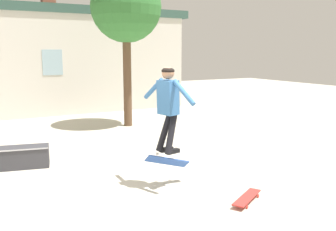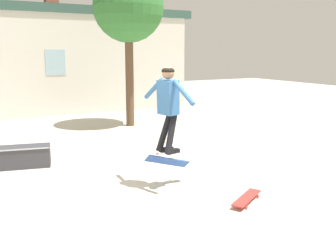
# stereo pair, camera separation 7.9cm
# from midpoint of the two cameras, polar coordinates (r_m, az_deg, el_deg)

# --- Properties ---
(ground_plane) EXTENTS (40.00, 40.00, 0.00)m
(ground_plane) POSITION_cam_midpoint_polar(r_m,az_deg,el_deg) (6.61, -5.37, -11.15)
(ground_plane) COLOR beige
(building_backdrop) EXTENTS (12.13, 0.52, 5.27)m
(building_backdrop) POSITION_cam_midpoint_polar(r_m,az_deg,el_deg) (14.21, -19.16, 8.19)
(building_backdrop) COLOR beige
(building_backdrop) RESTS_ON ground_plane
(tree_right) EXTENTS (2.16, 2.16, 4.77)m
(tree_right) POSITION_cam_midpoint_polar(r_m,az_deg,el_deg) (11.90, -6.61, 15.94)
(tree_right) COLOR brown
(tree_right) RESTS_ON ground_plane
(skate_ledge) EXTENTS (1.52, 0.75, 0.44)m
(skate_ledge) POSITION_cam_midpoint_polar(r_m,az_deg,el_deg) (8.28, -23.00, -5.96)
(skate_ledge) COLOR #38383D
(skate_ledge) RESTS_ON ground_plane
(skater) EXTENTS (0.38, 1.27, 1.48)m
(skater) POSITION_cam_midpoint_polar(r_m,az_deg,el_deg) (6.35, -0.35, 2.08)
(skater) COLOR teal
(skateboard_flipping) EXTENTS (0.80, 0.28, 0.38)m
(skateboard_flipping) POSITION_cam_midpoint_polar(r_m,az_deg,el_deg) (6.68, -0.45, -6.95)
(skateboard_flipping) COLOR #2D519E
(skateboard_resting) EXTENTS (0.81, 0.56, 0.08)m
(skateboard_resting) POSITION_cam_midpoint_polar(r_m,az_deg,el_deg) (6.18, 11.56, -12.13)
(skateboard_resting) COLOR red
(skateboard_resting) RESTS_ON ground_plane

